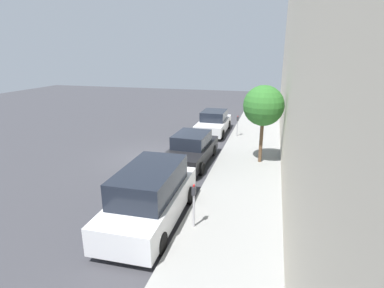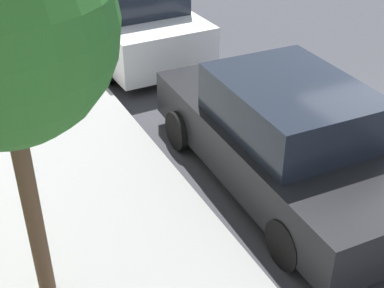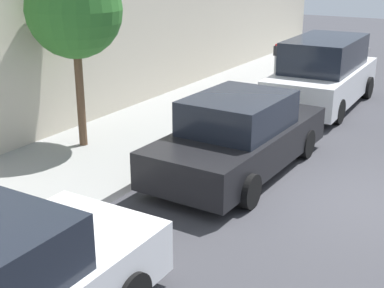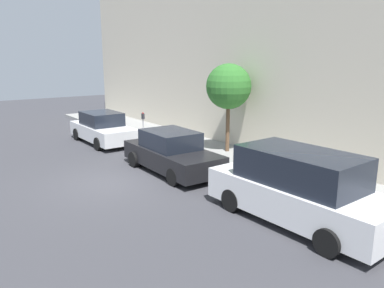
{
  "view_description": "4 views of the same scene",
  "coord_description": "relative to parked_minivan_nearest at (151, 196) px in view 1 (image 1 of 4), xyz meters",
  "views": [
    {
      "loc": [
        6.08,
        -14.02,
        5.44
      ],
      "look_at": [
        2.29,
        -0.13,
        1.0
      ],
      "focal_mm": 28.0,
      "sensor_mm": 36.0,
      "label": 1
    },
    {
      "loc": [
        6.08,
        4.76,
        4.38
      ],
      "look_at": [
        3.63,
        -0.11,
        1.0
      ],
      "focal_mm": 50.0,
      "sensor_mm": 36.0,
      "label": 2
    },
    {
      "loc": [
        -1.94,
        8.7,
        3.98
      ],
      "look_at": [
        2.41,
        1.4,
        1.0
      ],
      "focal_mm": 50.0,
      "sensor_mm": 36.0,
      "label": 3
    },
    {
      "loc": [
        -5.16,
        -11.48,
        4.16
      ],
      "look_at": [
        3.02,
        -0.4,
        1.0
      ],
      "focal_mm": 35.0,
      "sensor_mm": 36.0,
      "label": 4
    }
  ],
  "objects": [
    {
      "name": "parked_sedan_third",
      "position": [
        -0.24,
        11.83,
        -0.2
      ],
      "size": [
        1.92,
        4.51,
        1.54
      ],
      "color": "silver",
      "rests_on": "ground_plane"
    },
    {
      "name": "building_facade",
      "position": [
        5.25,
        5.8,
        6.03
      ],
      "size": [
        2.0,
        32.0,
        13.91
      ],
      "color": "beige",
      "rests_on": "ground_plane"
    },
    {
      "name": "parked_minivan_nearest",
      "position": [
        0.0,
        0.0,
        0.0
      ],
      "size": [
        2.02,
        4.95,
        1.9
      ],
      "color": "silver",
      "rests_on": "ground_plane"
    },
    {
      "name": "parked_sedan_second",
      "position": [
        -0.17,
        5.67,
        -0.2
      ],
      "size": [
        1.93,
        4.55,
        1.54
      ],
      "color": "black",
      "rests_on": "ground_plane"
    },
    {
      "name": "sidewalk",
      "position": [
        2.66,
        5.8,
        -0.85
      ],
      "size": [
        3.18,
        32.0,
        0.15
      ],
      "color": "gray",
      "rests_on": "ground_plane"
    },
    {
      "name": "parking_meter_near",
      "position": [
        1.53,
        -0.2,
        0.11
      ],
      "size": [
        0.11,
        0.15,
        1.44
      ],
      "color": "#ADADB2",
      "rests_on": "sidewalk"
    },
    {
      "name": "parking_meter_far",
      "position": [
        1.53,
        10.84,
        0.06
      ],
      "size": [
        0.11,
        0.15,
        1.35
      ],
      "color": "#ADADB2",
      "rests_on": "sidewalk"
    },
    {
      "name": "ground_plane",
      "position": [
        -2.42,
        5.8,
        -0.92
      ],
      "size": [
        60.0,
        60.0,
        0.0
      ],
      "primitive_type": "plane",
      "color": "#38383D"
    },
    {
      "name": "street_tree",
      "position": [
        3.22,
        6.34,
        2.05
      ],
      "size": [
        1.94,
        1.94,
        3.81
      ],
      "color": "brown",
      "rests_on": "sidewalk"
    }
  ]
}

